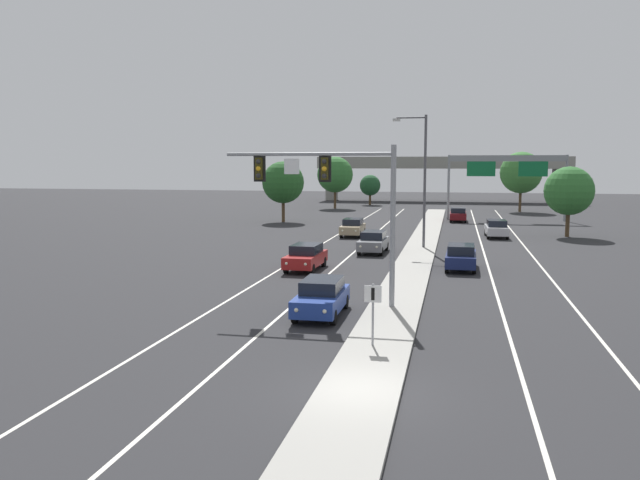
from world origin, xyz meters
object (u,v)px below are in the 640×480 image
(tree_far_left_b, at_px, (283,182))
(tree_far_left_c, at_px, (335,175))
(median_sign_post, at_px, (373,305))
(car_oncoming_blue, at_px, (322,297))
(tree_far_right_b, at_px, (569,191))
(highway_sign_gantry, at_px, (507,167))
(car_receding_silver, at_px, (496,228))
(overhead_signal_mast, at_px, (337,190))
(street_lamp_median, at_px, (422,173))
(car_oncoming_tan, at_px, (353,227))
(tree_far_left_a, at_px, (370,185))
(car_receding_darkred, at_px, (458,214))
(car_oncoming_red, at_px, (306,257))
(tree_far_right_c, at_px, (521,173))
(car_oncoming_grey, at_px, (373,242))
(car_receding_navy, at_px, (461,257))

(tree_far_left_b, relative_size, tree_far_left_c, 0.90)
(median_sign_post, relative_size, car_oncoming_blue, 0.49)
(median_sign_post, xyz_separation_m, tree_far_right_b, (12.58, 38.36, 2.51))
(median_sign_post, relative_size, tree_far_left_b, 0.33)
(median_sign_post, height_order, highway_sign_gantry, highway_sign_gantry)
(car_receding_silver, bearing_deg, overhead_signal_mast, -106.31)
(street_lamp_median, xyz_separation_m, tree_far_right_b, (12.39, 11.08, -1.70))
(overhead_signal_mast, xyz_separation_m, car_oncoming_tan, (-3.82, 28.39, -4.53))
(tree_far_left_a, bearing_deg, car_oncoming_blue, -84.04)
(overhead_signal_mast, xyz_separation_m, car_oncoming_blue, (-0.35, -1.77, -4.53))
(highway_sign_gantry, bearing_deg, tree_far_left_c, 146.78)
(car_receding_darkred, xyz_separation_m, tree_far_right_b, (9.54, -13.24, 3.27))
(overhead_signal_mast, distance_m, car_oncoming_red, 11.32)
(tree_far_right_c, distance_m, tree_far_left_a, 24.23)
(tree_far_left_c, bearing_deg, car_oncoming_blue, -79.83)
(highway_sign_gantry, height_order, tree_far_right_b, highway_sign_gantry)
(car_oncoming_grey, bearing_deg, tree_far_left_c, 104.16)
(tree_far_right_c, bearing_deg, median_sign_post, -99.37)
(highway_sign_gantry, height_order, tree_far_left_a, highway_sign_gantry)
(car_receding_darkred, relative_size, tree_far_left_b, 0.66)
(car_oncoming_grey, xyz_separation_m, tree_far_right_b, (15.68, 13.87, 3.27))
(car_oncoming_blue, height_order, car_oncoming_tan, same)
(street_lamp_median, bearing_deg, tree_far_left_b, 129.42)
(street_lamp_median, xyz_separation_m, car_oncoming_blue, (-3.00, -22.68, -4.97))
(car_receding_darkred, height_order, tree_far_left_a, tree_far_left_a)
(car_receding_silver, relative_size, tree_far_right_c, 0.56)
(car_receding_navy, bearing_deg, street_lamp_median, 107.88)
(car_oncoming_blue, bearing_deg, tree_far_left_a, 95.96)
(car_receding_navy, height_order, tree_far_left_b, tree_far_left_b)
(overhead_signal_mast, xyz_separation_m, median_sign_post, (2.46, -6.38, -3.77))
(overhead_signal_mast, relative_size, car_oncoming_red, 1.73)
(car_oncoming_red, bearing_deg, tree_far_left_c, 98.76)
(overhead_signal_mast, relative_size, car_oncoming_grey, 1.73)
(median_sign_post, relative_size, car_oncoming_red, 0.49)
(car_oncoming_tan, relative_size, highway_sign_gantry, 0.34)
(car_receding_navy, height_order, car_receding_silver, same)
(car_oncoming_grey, height_order, tree_far_right_b, tree_far_right_b)
(median_sign_post, distance_m, tree_far_right_c, 69.31)
(car_oncoming_blue, distance_m, tree_far_left_c, 65.98)
(car_receding_silver, xyz_separation_m, tree_far_right_c, (4.93, 31.87, 4.47))
(tree_far_left_a, height_order, tree_far_left_b, tree_far_left_b)
(median_sign_post, xyz_separation_m, car_receding_navy, (3.15, 18.11, -0.77))
(median_sign_post, xyz_separation_m, car_oncoming_red, (-6.21, 16.04, -0.77))
(car_oncoming_grey, relative_size, tree_far_right_b, 0.72)
(tree_far_left_b, bearing_deg, car_receding_navy, -56.40)
(median_sign_post, bearing_deg, tree_far_left_c, 101.75)
(car_oncoming_grey, distance_m, car_receding_navy, 8.94)
(tree_far_right_b, bearing_deg, car_oncoming_red, -130.10)
(median_sign_post, xyz_separation_m, street_lamp_median, (0.19, 27.28, 4.21))
(highway_sign_gantry, height_order, tree_far_left_b, highway_sign_gantry)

